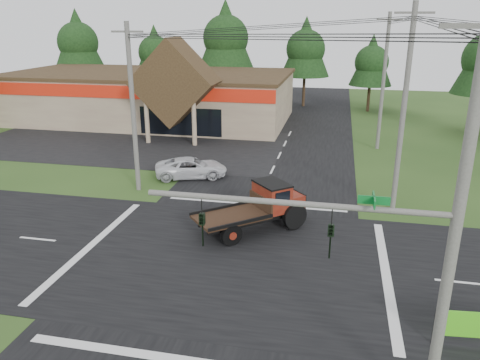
# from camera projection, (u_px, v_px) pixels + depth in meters

# --- Properties ---
(ground) EXTENTS (120.00, 120.00, 0.00)m
(ground) POSITION_uv_depth(u_px,v_px,m) (230.00, 259.00, 21.73)
(ground) COLOR #244016
(ground) RESTS_ON ground
(road_ns) EXTENTS (12.00, 120.00, 0.02)m
(road_ns) POSITION_uv_depth(u_px,v_px,m) (230.00, 259.00, 21.73)
(road_ns) COLOR black
(road_ns) RESTS_ON ground
(road_ew) EXTENTS (120.00, 12.00, 0.02)m
(road_ew) POSITION_uv_depth(u_px,v_px,m) (230.00, 259.00, 21.73)
(road_ew) COLOR black
(road_ew) RESTS_ON ground
(parking_apron) EXTENTS (28.00, 14.00, 0.02)m
(parking_apron) POSITION_uv_depth(u_px,v_px,m) (126.00, 144.00, 42.05)
(parking_apron) COLOR black
(parking_apron) RESTS_ON ground
(cvs_building) EXTENTS (30.40, 18.20, 9.19)m
(cvs_building) POSITION_uv_depth(u_px,v_px,m) (151.00, 95.00, 51.28)
(cvs_building) COLOR gray
(cvs_building) RESTS_ON ground
(traffic_signal_mast) EXTENTS (8.12, 0.24, 7.00)m
(traffic_signal_mast) POSITION_uv_depth(u_px,v_px,m) (380.00, 266.00, 12.22)
(traffic_signal_mast) COLOR #595651
(traffic_signal_mast) RESTS_ON ground
(utility_pole_nr) EXTENTS (2.00, 0.30, 11.00)m
(utility_pole_nr) POSITION_uv_depth(u_px,v_px,m) (456.00, 229.00, 11.50)
(utility_pole_nr) COLOR #595651
(utility_pole_nr) RESTS_ON ground
(utility_pole_nw) EXTENTS (2.00, 0.30, 10.50)m
(utility_pole_nw) POSITION_uv_depth(u_px,v_px,m) (133.00, 108.00, 28.96)
(utility_pole_nw) COLOR #595651
(utility_pole_nw) RESTS_ON ground
(utility_pole_ne) EXTENTS (2.00, 0.30, 11.50)m
(utility_pole_ne) POSITION_uv_depth(u_px,v_px,m) (404.00, 109.00, 25.67)
(utility_pole_ne) COLOR #595651
(utility_pole_ne) RESTS_ON ground
(utility_pole_n) EXTENTS (2.00, 0.30, 11.20)m
(utility_pole_n) POSITION_uv_depth(u_px,v_px,m) (383.00, 81.00, 38.68)
(utility_pole_n) COLOR #595651
(utility_pole_n) RESTS_ON ground
(tree_row_a) EXTENTS (6.72, 6.72, 12.12)m
(tree_row_a) POSITION_uv_depth(u_px,v_px,m) (78.00, 40.00, 62.03)
(tree_row_a) COLOR #332316
(tree_row_a) RESTS_ON ground
(tree_row_b) EXTENTS (5.60, 5.60, 10.10)m
(tree_row_b) POSITION_uv_depth(u_px,v_px,m) (155.00, 51.00, 62.36)
(tree_row_b) COLOR #332316
(tree_row_b) RESTS_ON ground
(tree_row_c) EXTENTS (7.28, 7.28, 13.13)m
(tree_row_c) POSITION_uv_depth(u_px,v_px,m) (226.00, 36.00, 58.83)
(tree_row_c) COLOR #332316
(tree_row_c) RESTS_ON ground
(tree_row_d) EXTENTS (6.16, 6.16, 11.11)m
(tree_row_d) POSITION_uv_depth(u_px,v_px,m) (306.00, 47.00, 58.24)
(tree_row_d) COLOR #332316
(tree_row_d) RESTS_ON ground
(tree_row_e) EXTENTS (5.04, 5.04, 9.09)m
(tree_row_e) POSITION_uv_depth(u_px,v_px,m) (372.00, 61.00, 55.26)
(tree_row_e) COLOR #332316
(tree_row_e) RESTS_ON ground
(antique_flatbed_truck) EXTENTS (6.05, 5.70, 2.52)m
(antique_flatbed_truck) POSITION_uv_depth(u_px,v_px,m) (252.00, 208.00, 24.31)
(antique_flatbed_truck) COLOR #59120C
(antique_flatbed_truck) RESTS_ON ground
(white_pickup) EXTENTS (5.48, 3.84, 1.39)m
(white_pickup) POSITION_uv_depth(u_px,v_px,m) (191.00, 168.00, 32.92)
(white_pickup) COLOR silver
(white_pickup) RESTS_ON ground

